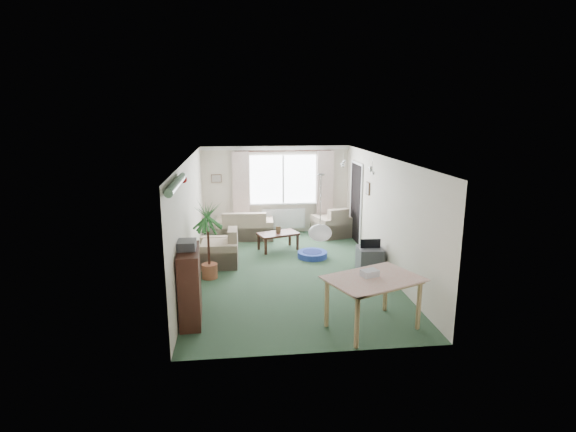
{
  "coord_description": "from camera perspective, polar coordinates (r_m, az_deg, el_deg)",
  "views": [
    {
      "loc": [
        -1.04,
        -8.86,
        3.3
      ],
      "look_at": [
        0.0,
        0.3,
        1.15
      ],
      "focal_mm": 28.0,
      "sensor_mm": 36.0,
      "label": 1
    }
  ],
  "objects": [
    {
      "name": "wall_picture_right",
      "position": [
        10.64,
        10.11,
        3.46
      ],
      "size": [
        0.03,
        0.24,
        0.3
      ],
      "primitive_type": "cube",
      "color": "brown"
    },
    {
      "name": "curtain_right",
      "position": [
        12.39,
        4.74,
        3.65
      ],
      "size": [
        0.45,
        0.08,
        2.0
      ],
      "primitive_type": "cube",
      "color": "beige"
    },
    {
      "name": "armchair_corner",
      "position": [
        12.2,
        5.6,
        -0.68
      ],
      "size": [
        1.11,
        1.08,
        0.8
      ],
      "primitive_type": "cube",
      "rotation": [
        0.0,
        0.0,
        3.46
      ],
      "color": "#C2B693",
      "rests_on": "ground"
    },
    {
      "name": "bauble_cluster_a",
      "position": [
        10.09,
        7.02,
        6.89
      ],
      "size": [
        0.2,
        0.2,
        0.2
      ],
      "primitive_type": "sphere",
      "color": "silver"
    },
    {
      "name": "radiator",
      "position": [
        12.45,
        -0.59,
        -0.34
      ],
      "size": [
        1.2,
        0.1,
        0.55
      ],
      "primitive_type": "cube",
      "color": "white"
    },
    {
      "name": "pendant_lamp",
      "position": [
        6.92,
        4.09,
        -2.15
      ],
      "size": [
        0.36,
        0.36,
        0.36
      ],
      "primitive_type": "sphere",
      "color": "white"
    },
    {
      "name": "curtain_left",
      "position": [
        12.16,
        -5.98,
        3.45
      ],
      "size": [
        0.45,
        0.08,
        2.0
      ],
      "primitive_type": "cube",
      "color": "beige"
    },
    {
      "name": "coffee_table",
      "position": [
        10.96,
        -1.26,
        -3.23
      ],
      "size": [
        1.07,
        0.81,
        0.43
      ],
      "primitive_type": "cube",
      "rotation": [
        0.0,
        0.0,
        0.35
      ],
      "color": "black",
      "rests_on": "ground"
    },
    {
      "name": "curtain_rod",
      "position": [
        12.11,
        -0.59,
        8.25
      ],
      "size": [
        2.6,
        0.03,
        0.03
      ],
      "primitive_type": "cube",
      "color": "black"
    },
    {
      "name": "bauble_cluster_b",
      "position": [
        9.02,
        10.65,
        6.03
      ],
      "size": [
        0.2,
        0.2,
        0.2
      ],
      "primitive_type": "sphere",
      "color": "silver"
    },
    {
      "name": "tinsel_garland",
      "position": [
        6.69,
        -13.99,
        3.99
      ],
      "size": [
        1.6,
        1.6,
        0.12
      ],
      "primitive_type": "cylinder",
      "color": "#196626"
    },
    {
      "name": "window",
      "position": [
        12.28,
        -0.62,
        4.7
      ],
      "size": [
        1.8,
        0.03,
        1.3
      ],
      "primitive_type": "cube",
      "color": "white"
    },
    {
      "name": "tv_cube",
      "position": [
        9.69,
        10.34,
        -5.42
      ],
      "size": [
        0.53,
        0.58,
        0.5
      ],
      "primitive_type": "cube",
      "rotation": [
        0.0,
        0.0,
        -0.05
      ],
      "color": "#3A3B3F",
      "rests_on": "ground"
    },
    {
      "name": "doorway",
      "position": [
        11.69,
        8.65,
        1.63
      ],
      "size": [
        0.03,
        0.95,
        2.0
      ],
      "primitive_type": "cube",
      "color": "black"
    },
    {
      "name": "gift_box",
      "position": [
        7.07,
        10.33,
        -7.22
      ],
      "size": [
        0.3,
        0.25,
        0.12
      ],
      "primitive_type": "cube",
      "rotation": [
        0.0,
        0.0,
        0.34
      ],
      "color": "silver",
      "rests_on": "dining_table"
    },
    {
      "name": "bookshelf",
      "position": [
        7.4,
        -12.36,
        -8.58
      ],
      "size": [
        0.38,
        1.0,
        1.2
      ],
      "primitive_type": "cube",
      "rotation": [
        0.0,
        0.0,
        0.06
      ],
      "color": "black",
      "rests_on": "ground"
    },
    {
      "name": "wall_picture_back",
      "position": [
        12.22,
        -9.07,
        4.73
      ],
      "size": [
        0.28,
        0.03,
        0.22
      ],
      "primitive_type": "cube",
      "color": "brown"
    },
    {
      "name": "dining_table",
      "position": [
        7.18,
        10.68,
        -10.88
      ],
      "size": [
        1.52,
        1.29,
        0.81
      ],
      "primitive_type": "cube",
      "rotation": [
        0.0,
        0.0,
        0.4
      ],
      "color": "tan",
      "rests_on": "ground"
    },
    {
      "name": "sofa",
      "position": [
        11.97,
        -5.53,
        -1.08
      ],
      "size": [
        1.54,
        0.87,
        0.75
      ],
      "primitive_type": "cube",
      "rotation": [
        0.0,
        0.0,
        3.09
      ],
      "color": "beige",
      "rests_on": "ground"
    },
    {
      "name": "photo_frame",
      "position": [
        10.9,
        -1.25,
        -1.73
      ],
      "size": [
        0.12,
        0.05,
        0.16
      ],
      "primitive_type": "cube",
      "rotation": [
        0.0,
        0.0,
        -0.24
      ],
      "color": "brown",
      "rests_on": "coffee_table"
    },
    {
      "name": "hifi_box",
      "position": [
        7.2,
        -12.75,
        -3.6
      ],
      "size": [
        0.28,
        0.35,
        0.14
      ],
      "primitive_type": "cube",
      "rotation": [
        0.0,
        0.0,
        0.0
      ],
      "color": "#3A3A3F",
      "rests_on": "bookshelf"
    },
    {
      "name": "houseplant",
      "position": [
        9.09,
        -10.09,
        -3.04
      ],
      "size": [
        0.76,
        0.76,
        1.6
      ],
      "primitive_type": "cylinder",
      "rotation": [
        0.0,
        0.0,
        -0.12
      ],
      "color": "#1A4B28",
      "rests_on": "ground"
    },
    {
      "name": "ground",
      "position": [
        9.51,
        0.21,
        -7.18
      ],
      "size": [
        6.5,
        6.5,
        0.0
      ],
      "primitive_type": "plane",
      "color": "#29452E"
    },
    {
      "name": "pet_bed",
      "position": [
        10.44,
        3.11,
        -4.91
      ],
      "size": [
        0.84,
        0.84,
        0.14
      ],
      "primitive_type": "cylinder",
      "rotation": [
        0.0,
        0.0,
        -0.26
      ],
      "color": "#213499",
      "rests_on": "ground"
    },
    {
      "name": "armchair_left",
      "position": [
        9.98,
        -8.86,
        -3.92
      ],
      "size": [
        0.87,
        0.91,
        0.8
      ],
      "primitive_type": "cube",
      "rotation": [
        0.0,
        0.0,
        -1.59
      ],
      "color": "beige",
      "rests_on": "ground"
    }
  ]
}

